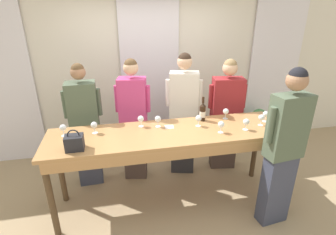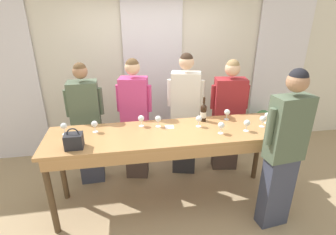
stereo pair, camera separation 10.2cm
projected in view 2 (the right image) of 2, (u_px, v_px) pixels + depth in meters
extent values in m
plane|color=tan|center=(169.00, 200.00, 3.48)|extent=(18.00, 18.00, 0.00)
cube|color=silver|center=(153.00, 70.00, 4.38)|extent=(12.00, 0.06, 2.80)
cube|color=white|center=(6.00, 80.00, 4.00)|extent=(0.95, 0.03, 2.69)
cube|color=white|center=(153.00, 74.00, 4.35)|extent=(0.95, 0.03, 2.69)
cube|color=white|center=(279.00, 69.00, 4.70)|extent=(0.95, 0.03, 2.69)
cube|color=#B27F4C|center=(169.00, 133.00, 3.09)|extent=(2.84, 0.74, 0.04)
cube|color=#B27F4C|center=(175.00, 155.00, 2.80)|extent=(2.72, 0.03, 0.12)
cylinder|color=#4C3823|center=(51.00, 197.00, 2.81)|extent=(0.07, 0.07, 0.98)
cylinder|color=#4C3823|center=(280.00, 173.00, 3.23)|extent=(0.07, 0.07, 0.98)
cylinder|color=#4C3823|center=(62.00, 167.00, 3.35)|extent=(0.07, 0.07, 0.98)
cylinder|color=#4C3823|center=(257.00, 149.00, 3.77)|extent=(0.07, 0.07, 0.98)
cylinder|color=black|center=(203.00, 114.00, 3.34)|extent=(0.07, 0.07, 0.20)
cone|color=black|center=(204.00, 105.00, 3.29)|extent=(0.07, 0.07, 0.04)
cylinder|color=black|center=(204.00, 100.00, 3.27)|extent=(0.03, 0.03, 0.08)
cylinder|color=white|center=(203.00, 114.00, 3.34)|extent=(0.08, 0.08, 0.08)
cube|color=#232328|center=(74.00, 141.00, 2.70)|extent=(0.18, 0.14, 0.16)
torus|color=#232328|center=(73.00, 134.00, 2.67)|extent=(0.12, 0.01, 0.12)
cylinder|color=white|center=(65.00, 134.00, 3.02)|extent=(0.06, 0.06, 0.00)
cylinder|color=white|center=(65.00, 131.00, 3.01)|extent=(0.01, 0.01, 0.07)
sphere|color=white|center=(64.00, 126.00, 2.98)|extent=(0.08, 0.08, 0.08)
cylinder|color=white|center=(198.00, 126.00, 3.22)|extent=(0.06, 0.06, 0.00)
cylinder|color=white|center=(199.00, 124.00, 3.20)|extent=(0.01, 0.01, 0.07)
sphere|color=white|center=(199.00, 119.00, 3.18)|extent=(0.08, 0.08, 0.08)
sphere|color=maroon|center=(199.00, 119.00, 3.18)|extent=(0.05, 0.05, 0.05)
cylinder|color=white|center=(158.00, 126.00, 3.21)|extent=(0.06, 0.06, 0.00)
cylinder|color=white|center=(158.00, 124.00, 3.20)|extent=(0.01, 0.01, 0.07)
sphere|color=white|center=(158.00, 119.00, 3.18)|extent=(0.08, 0.08, 0.08)
cylinder|color=white|center=(226.00, 119.00, 3.42)|extent=(0.06, 0.06, 0.00)
cylinder|color=white|center=(227.00, 117.00, 3.40)|extent=(0.01, 0.01, 0.07)
sphere|color=white|center=(227.00, 112.00, 3.38)|extent=(0.08, 0.08, 0.08)
cylinder|color=white|center=(262.00, 126.00, 3.21)|extent=(0.06, 0.06, 0.00)
cylinder|color=white|center=(262.00, 124.00, 3.20)|extent=(0.01, 0.01, 0.07)
sphere|color=white|center=(263.00, 119.00, 3.17)|extent=(0.08, 0.08, 0.08)
sphere|color=maroon|center=(263.00, 120.00, 3.18)|extent=(0.05, 0.05, 0.05)
cylinder|color=white|center=(95.00, 132.00, 3.08)|extent=(0.06, 0.06, 0.00)
cylinder|color=white|center=(95.00, 129.00, 3.06)|extent=(0.01, 0.01, 0.07)
sphere|color=white|center=(94.00, 124.00, 3.04)|extent=(0.08, 0.08, 0.08)
cylinder|color=white|center=(246.00, 131.00, 3.10)|extent=(0.06, 0.06, 0.00)
cylinder|color=white|center=(246.00, 128.00, 3.09)|extent=(0.01, 0.01, 0.07)
sphere|color=white|center=(247.00, 123.00, 3.06)|extent=(0.08, 0.08, 0.08)
sphere|color=maroon|center=(247.00, 124.00, 3.06)|extent=(0.05, 0.05, 0.05)
cylinder|color=white|center=(266.00, 123.00, 3.31)|extent=(0.06, 0.06, 0.00)
cylinder|color=white|center=(267.00, 120.00, 3.30)|extent=(0.01, 0.01, 0.07)
sphere|color=white|center=(268.00, 115.00, 3.27)|extent=(0.08, 0.08, 0.08)
cylinder|color=white|center=(141.00, 126.00, 3.23)|extent=(0.06, 0.06, 0.00)
cylinder|color=white|center=(141.00, 123.00, 3.21)|extent=(0.01, 0.01, 0.07)
sphere|color=white|center=(141.00, 118.00, 3.19)|extent=(0.08, 0.08, 0.08)
sphere|color=maroon|center=(141.00, 119.00, 3.19)|extent=(0.05, 0.05, 0.05)
cylinder|color=white|center=(221.00, 133.00, 3.04)|extent=(0.06, 0.06, 0.00)
cylinder|color=white|center=(221.00, 130.00, 3.03)|extent=(0.01, 0.01, 0.07)
sphere|color=white|center=(221.00, 125.00, 3.00)|extent=(0.08, 0.08, 0.08)
cube|color=white|center=(169.00, 127.00, 3.20)|extent=(0.11, 0.11, 0.00)
cube|color=#383D51|center=(91.00, 155.00, 3.76)|extent=(0.33, 0.24, 0.84)
cube|color=#4C5B47|center=(85.00, 106.00, 3.47)|extent=(0.39, 0.28, 0.66)
sphere|color=#9E7051|center=(80.00, 72.00, 3.29)|extent=(0.19, 0.19, 0.19)
sphere|color=brown|center=(80.00, 69.00, 3.27)|extent=(0.16, 0.16, 0.16)
cylinder|color=#4C5B47|center=(100.00, 101.00, 3.49)|extent=(0.07, 0.07, 0.36)
cylinder|color=#4C5B47|center=(67.00, 103.00, 3.41)|extent=(0.07, 0.07, 0.36)
cube|color=#473833|center=(137.00, 150.00, 3.86)|extent=(0.35, 0.26, 0.85)
cube|color=#C63D7A|center=(134.00, 102.00, 3.56)|extent=(0.41, 0.30, 0.67)
sphere|color=#DBAD89|center=(132.00, 68.00, 3.38)|extent=(0.20, 0.20, 0.20)
sphere|color=brown|center=(132.00, 65.00, 3.36)|extent=(0.17, 0.17, 0.17)
cylinder|color=#C63D7A|center=(149.00, 99.00, 3.53)|extent=(0.08, 0.08, 0.37)
cylinder|color=#C63D7A|center=(119.00, 98.00, 3.55)|extent=(0.08, 0.08, 0.37)
cube|color=#28282D|center=(184.00, 146.00, 3.96)|extent=(0.38, 0.27, 0.87)
cube|color=silver|center=(186.00, 97.00, 3.66)|extent=(0.44, 0.31, 0.69)
sphere|color=#DBAD89|center=(186.00, 62.00, 3.47)|extent=(0.20, 0.20, 0.20)
sphere|color=#332319|center=(187.00, 59.00, 3.46)|extent=(0.18, 0.18, 0.18)
cylinder|color=silver|center=(202.00, 94.00, 3.62)|extent=(0.09, 0.09, 0.38)
cylinder|color=silver|center=(170.00, 93.00, 3.66)|extent=(0.09, 0.09, 0.38)
cube|color=#473833|center=(225.00, 144.00, 4.08)|extent=(0.40, 0.26, 0.81)
cube|color=maroon|center=(230.00, 100.00, 3.79)|extent=(0.47, 0.31, 0.64)
sphere|color=#DBAD89|center=(233.00, 69.00, 3.61)|extent=(0.21, 0.21, 0.21)
sphere|color=#93754C|center=(233.00, 66.00, 3.60)|extent=(0.19, 0.19, 0.19)
cylinder|color=maroon|center=(246.00, 97.00, 3.78)|extent=(0.08, 0.08, 0.35)
cylinder|color=maroon|center=(213.00, 97.00, 3.77)|extent=(0.08, 0.08, 0.35)
cube|color=#383D51|center=(276.00, 192.00, 2.97)|extent=(0.36, 0.21, 0.88)
cube|color=#4C5B47|center=(288.00, 129.00, 2.66)|extent=(0.42, 0.25, 0.70)
sphere|color=#9E7051|center=(298.00, 82.00, 2.47)|extent=(0.21, 0.21, 0.21)
sphere|color=black|center=(298.00, 78.00, 2.46)|extent=(0.18, 0.18, 0.18)
cylinder|color=#4C5B47|center=(271.00, 127.00, 2.58)|extent=(0.08, 0.08, 0.38)
cylinder|color=#4C5B47|center=(307.00, 121.00, 2.70)|extent=(0.08, 0.08, 0.38)
cylinder|color=#935B3D|center=(260.00, 140.00, 4.84)|extent=(0.24, 0.24, 0.22)
ellipsoid|color=#47844C|center=(262.00, 123.00, 4.71)|extent=(0.34, 0.34, 0.49)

